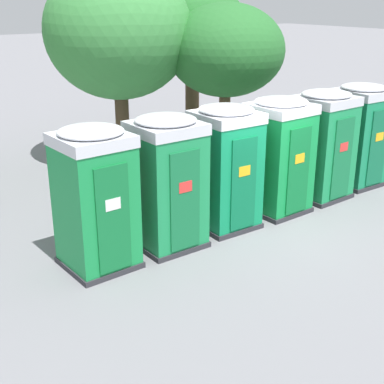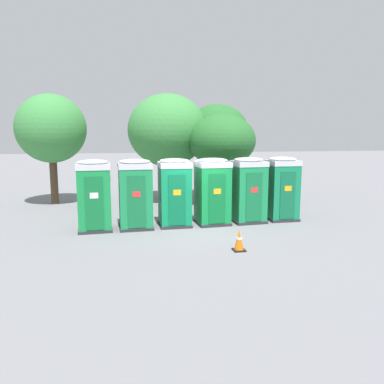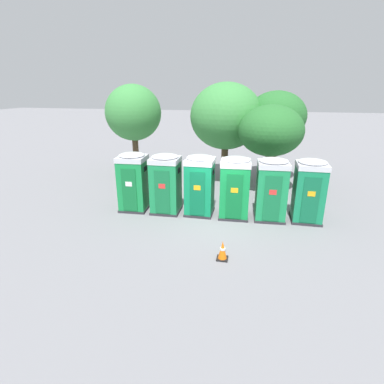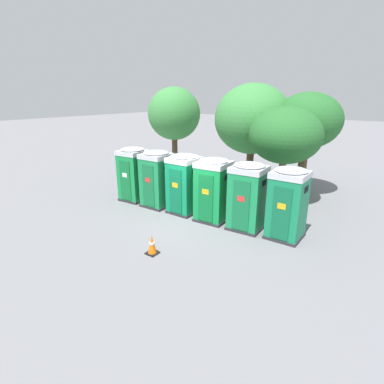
# 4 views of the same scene
# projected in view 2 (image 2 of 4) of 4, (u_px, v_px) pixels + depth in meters

# --- Properties ---
(ground_plane) EXTENTS (120.00, 120.00, 0.00)m
(ground_plane) POSITION_uv_depth(u_px,v_px,m) (196.00, 227.00, 13.89)
(ground_plane) COLOR slate
(portapotty_0) EXTENTS (1.25, 1.27, 2.54)m
(portapotty_0) POSITION_uv_depth(u_px,v_px,m) (94.00, 195.00, 13.27)
(portapotty_0) COLOR #2D2D33
(portapotty_0) RESTS_ON ground
(portapotty_1) EXTENTS (1.23, 1.22, 2.54)m
(portapotty_1) POSITION_uv_depth(u_px,v_px,m) (135.00, 194.00, 13.58)
(portapotty_1) COLOR #2D2D33
(portapotty_1) RESTS_ON ground
(portapotty_2) EXTENTS (1.17, 1.21, 2.54)m
(portapotty_2) POSITION_uv_depth(u_px,v_px,m) (174.00, 192.00, 13.96)
(portapotty_2) COLOR #2D2D33
(portapotty_2) RESTS_ON ground
(portapotty_3) EXTENTS (1.27, 1.26, 2.54)m
(portapotty_3) POSITION_uv_depth(u_px,v_px,m) (212.00, 191.00, 14.23)
(portapotty_3) COLOR #2D2D33
(portapotty_3) RESTS_ON ground
(portapotty_4) EXTENTS (1.29, 1.26, 2.54)m
(portapotty_4) POSITION_uv_depth(u_px,v_px,m) (248.00, 190.00, 14.59)
(portapotty_4) COLOR #2D2D33
(portapotty_4) RESTS_ON ground
(portapotty_5) EXTENTS (1.17, 1.21, 2.54)m
(portapotty_5) POSITION_uv_depth(u_px,v_px,m) (281.00, 188.00, 14.99)
(portapotty_5) COLOR #2D2D33
(portapotty_5) RESTS_ON ground
(street_tree_0) EXTENTS (3.24, 3.24, 5.00)m
(street_tree_0) POSITION_uv_depth(u_px,v_px,m) (217.00, 131.00, 19.78)
(street_tree_0) COLOR brown
(street_tree_0) RESTS_ON ground
(street_tree_1) EXTENTS (3.21, 3.21, 4.38)m
(street_tree_1) POSITION_uv_depth(u_px,v_px,m) (222.00, 141.00, 17.81)
(street_tree_1) COLOR brown
(street_tree_1) RESTS_ON ground
(street_tree_2) EXTENTS (3.34, 3.34, 5.35)m
(street_tree_2) POSITION_uv_depth(u_px,v_px,m) (51.00, 129.00, 18.10)
(street_tree_2) COLOR #4C3826
(street_tree_2) RESTS_ON ground
(street_tree_3) EXTENTS (3.97, 3.97, 5.44)m
(street_tree_3) POSITION_uv_depth(u_px,v_px,m) (167.00, 131.00, 18.85)
(street_tree_3) COLOR #4C3826
(street_tree_3) RESTS_ON ground
(traffic_cone) EXTENTS (0.36, 0.36, 0.64)m
(traffic_cone) POSITION_uv_depth(u_px,v_px,m) (239.00, 240.00, 11.02)
(traffic_cone) COLOR black
(traffic_cone) RESTS_ON ground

